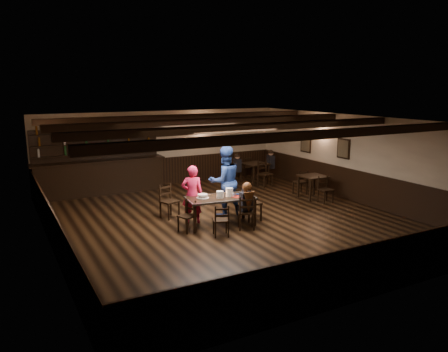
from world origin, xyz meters
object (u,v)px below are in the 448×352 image
cake (203,196)px  bar_counter (100,172)px  woman_pink (192,194)px  man_blue (225,181)px  chair_near_left (221,218)px  chair_near_right (247,210)px  dining_table (220,200)px

cake → bar_counter: bar_counter is taller
woman_pink → man_blue: bearing=-149.1°
chair_near_left → bar_counter: size_ratio=0.18×
cake → man_blue: bearing=31.2°
bar_counter → chair_near_left: bearing=-74.6°
chair_near_right → cake: size_ratio=2.76×
chair_near_left → woman_pink: (-0.16, 1.34, 0.31)m
chair_near_left → cake: size_ratio=2.46×
woman_pink → chair_near_right: bearing=149.4°
man_blue → bar_counter: (-2.50, 4.22, -0.25)m
dining_table → chair_near_right: size_ratio=2.08×
dining_table → woman_pink: bearing=136.3°
chair_near_right → chair_near_left: bearing=-169.2°
woman_pink → bar_counter: bearing=-51.5°
bar_counter → cake: bearing=-72.1°
chair_near_left → bar_counter: (-1.58, 5.75, 0.26)m
man_blue → cake: (-0.96, -0.58, -0.18)m
dining_table → cake: 0.47m
man_blue → cake: man_blue is taller
chair_near_left → woman_pink: woman_pink is taller
chair_near_right → cake: (-0.83, 0.81, 0.28)m
cake → bar_counter: size_ratio=0.07×
dining_table → man_blue: 0.94m
dining_table → woman_pink: size_ratio=1.19×
dining_table → chair_near_left: chair_near_left is taller
dining_table → cake: cake is taller
chair_near_left → cake: cake is taller
man_blue → cake: bearing=34.2°
dining_table → bar_counter: bar_counter is taller
man_blue → cake: 1.13m
bar_counter → chair_near_right: bearing=-67.0°
chair_near_right → man_blue: size_ratio=0.45×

